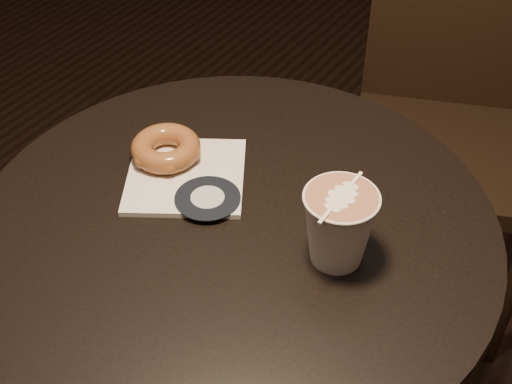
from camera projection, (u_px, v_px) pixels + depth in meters
cafe_table at (237, 315)px, 1.07m from camera, size 0.70×0.70×0.75m
chair at (457, 84)px, 1.51m from camera, size 0.52×0.52×1.02m
pastry_bag at (186, 176)px, 1.00m from camera, size 0.22×0.22×0.01m
doughnut at (166, 148)px, 1.02m from camera, size 0.10×0.10×0.03m
latte_cup at (339, 228)px, 0.86m from camera, size 0.09×0.09×0.10m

